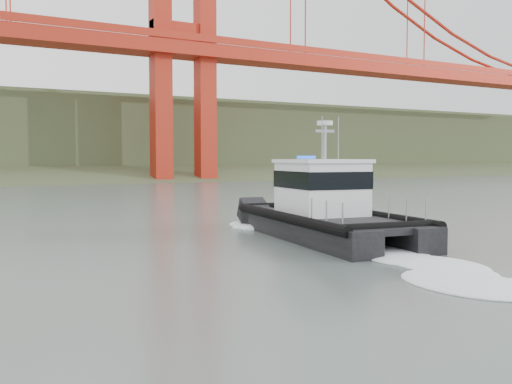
{
  "coord_description": "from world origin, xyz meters",
  "views": [
    {
      "loc": [
        -14.85,
        -15.32,
        4.03
      ],
      "look_at": [
        -1.53,
        8.33,
        2.4
      ],
      "focal_mm": 40.0,
      "sensor_mm": 36.0,
      "label": 1
    }
  ],
  "objects": [
    {
      "name": "ground",
      "position": [
        0.0,
        0.0,
        0.0
      ],
      "size": [
        400.0,
        400.0,
        0.0
      ],
      "primitive_type": "plane",
      "color": "#53635C",
      "rests_on": "ground"
    },
    {
      "name": "headlands",
      "position": [
        0.0,
        125.5,
        7.05
      ],
      "size": [
        500.0,
        105.36,
        27.12
      ],
      "color": "#394929",
      "rests_on": "ground"
    },
    {
      "name": "patrol_boat",
      "position": [
        2.16,
        7.85,
        1.52
      ],
      "size": [
        6.22,
        13.01,
        6.07
      ],
      "rotation": [
        0.0,
        0.0,
        -0.14
      ],
      "color": "black",
      "rests_on": "ground"
    },
    {
      "name": "nav_buoy",
      "position": [
        28.48,
        50.76,
        0.91
      ],
      "size": [
        1.66,
        1.66,
        3.47
      ],
      "color": "#AE0C0E",
      "rests_on": "ground"
    }
  ]
}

